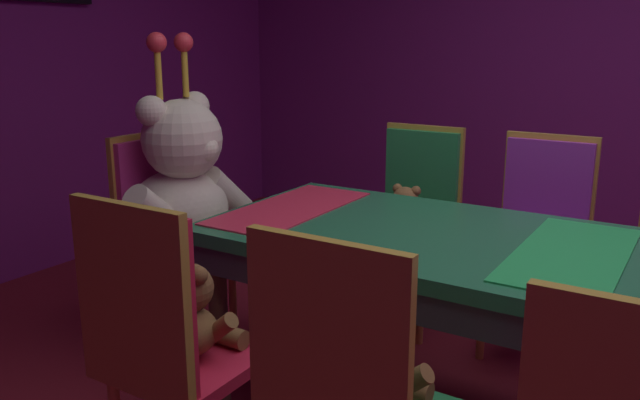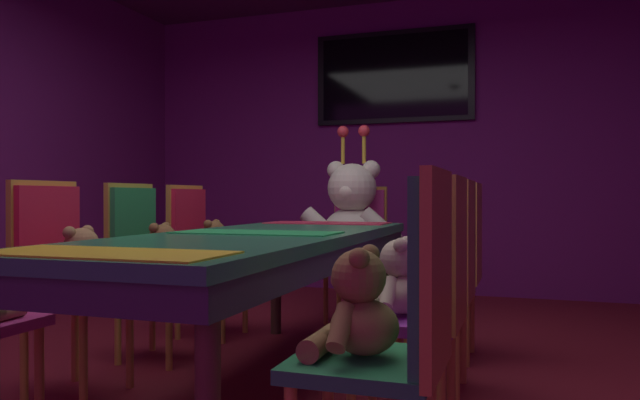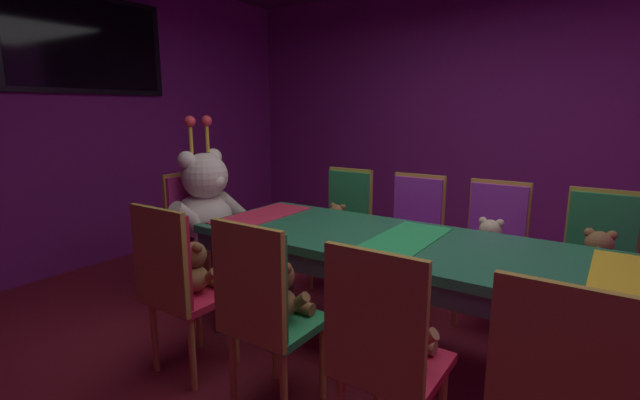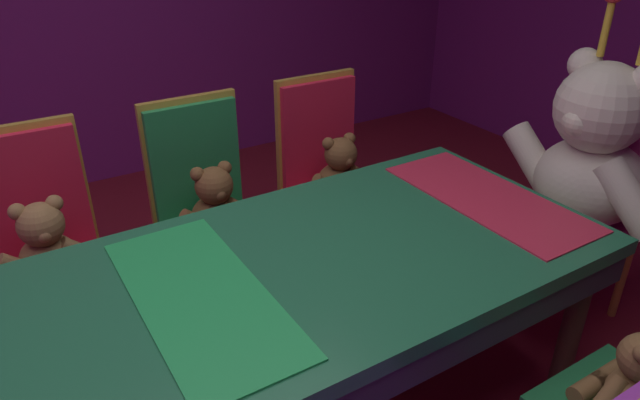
# 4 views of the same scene
# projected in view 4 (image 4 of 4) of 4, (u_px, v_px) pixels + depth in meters

# --- Properties ---
(banquet_table) EXTENTS (0.90, 2.53, 0.75)m
(banquet_table) POSITION_uv_depth(u_px,v_px,m) (204.00, 322.00, 1.56)
(banquet_table) COLOR #26724C
(banquet_table) RESTS_ON ground_plane
(chair_left_1) EXTENTS (0.42, 0.41, 0.98)m
(chair_left_1) POSITION_uv_depth(u_px,v_px,m) (40.00, 230.00, 2.11)
(chair_left_1) COLOR red
(chair_left_1) RESTS_ON ground_plane
(teddy_left_1) EXTENTS (0.26, 0.34, 0.32)m
(teddy_left_1) POSITION_uv_depth(u_px,v_px,m) (47.00, 248.00, 2.00)
(teddy_left_1) COLOR #9E7247
(teddy_left_1) RESTS_ON chair_left_1
(chair_left_2) EXTENTS (0.42, 0.41, 0.98)m
(chair_left_2) POSITION_uv_depth(u_px,v_px,m) (203.00, 191.00, 2.39)
(chair_left_2) COLOR #268C4C
(chair_left_2) RESTS_ON ground_plane
(teddy_left_2) EXTENTS (0.25, 0.32, 0.31)m
(teddy_left_2) POSITION_uv_depth(u_px,v_px,m) (216.00, 206.00, 2.28)
(teddy_left_2) COLOR brown
(teddy_left_2) RESTS_ON chair_left_2
(chair_left_3) EXTENTS (0.42, 0.41, 0.98)m
(chair_left_3) POSITION_uv_depth(u_px,v_px,m) (324.00, 160.00, 2.68)
(chair_left_3) COLOR red
(chair_left_3) RESTS_ON ground_plane
(teddy_left_3) EXTENTS (0.25, 0.32, 0.30)m
(teddy_left_3) POSITION_uv_depth(u_px,v_px,m) (341.00, 173.00, 2.58)
(teddy_left_3) COLOR brown
(teddy_left_3) RESTS_ON chair_left_3
(teddy_right_3) EXTENTS (0.21, 0.27, 0.26)m
(teddy_right_3) POSITION_uv_depth(u_px,v_px,m) (635.00, 380.00, 1.48)
(teddy_right_3) COLOR olive
(teddy_right_3) RESTS_ON chair_right_3
(throne_chair) EXTENTS (0.41, 0.42, 0.98)m
(throne_chair) POSITION_uv_depth(u_px,v_px,m) (605.00, 186.00, 2.43)
(throne_chair) COLOR #CC338C
(throne_chair) RESTS_ON ground_plane
(king_teddy_bear) EXTENTS (0.75, 0.58, 0.97)m
(king_teddy_bear) POSITION_uv_depth(u_px,v_px,m) (588.00, 158.00, 2.27)
(king_teddy_bear) COLOR silver
(king_teddy_bear) RESTS_ON throne_chair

